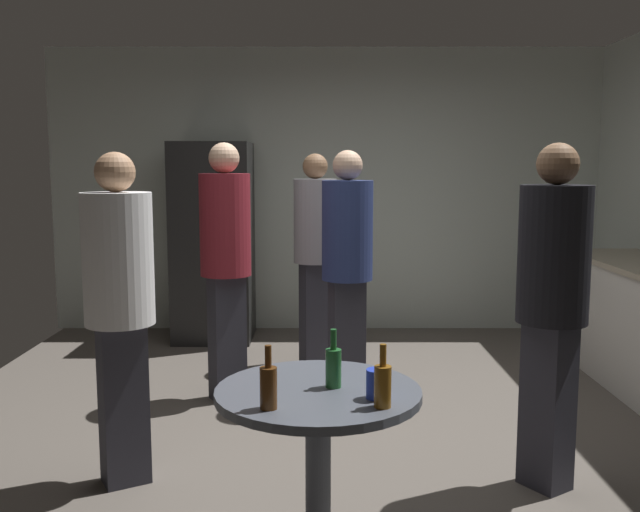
{
  "coord_description": "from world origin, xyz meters",
  "views": [
    {
      "loc": [
        -0.07,
        -4.12,
        1.59
      ],
      "look_at": [
        -0.08,
        0.39,
        1.0
      ],
      "focal_mm": 39.08,
      "sensor_mm": 36.0,
      "label": 1
    }
  ],
  "objects": [
    {
      "name": "person_in_black_shirt",
      "position": [
        1.05,
        -0.81,
        0.99
      ],
      "size": [
        0.47,
        0.47,
        1.7
      ],
      "rotation": [
        0.0,
        0.0,
        -2.56
      ],
      "color": "#2D2D38",
      "rests_on": "ground_plane"
    },
    {
      "name": "person_in_white_shirt",
      "position": [
        -1.05,
        -0.76,
        0.97
      ],
      "size": [
        0.46,
        0.46,
        1.66
      ],
      "rotation": [
        0.0,
        0.0,
        -1.06
      ],
      "color": "#2D2D38",
      "rests_on": "ground_plane"
    },
    {
      "name": "beer_bottle_green",
      "position": [
        -0.02,
        -1.5,
        0.82
      ],
      "size": [
        0.06,
        0.06,
        0.23
      ],
      "color": "#26662D",
      "rests_on": "foreground_table"
    },
    {
      "name": "beer_bottle_brown",
      "position": [
        -0.25,
        -1.74,
        0.82
      ],
      "size": [
        0.06,
        0.06,
        0.23
      ],
      "color": "#593314",
      "rests_on": "foreground_table"
    },
    {
      "name": "wall_back",
      "position": [
        0.0,
        2.63,
        1.35
      ],
      "size": [
        5.32,
        0.06,
        2.7
      ],
      "primitive_type": "cube",
      "color": "beige",
      "rests_on": "ground_plane"
    },
    {
      "name": "plastic_cup_blue",
      "position": [
        0.14,
        -1.63,
        0.79
      ],
      "size": [
        0.08,
        0.08,
        0.11
      ],
      "primitive_type": "cylinder",
      "color": "blue",
      "rests_on": "foreground_table"
    },
    {
      "name": "refrigerator",
      "position": [
        -1.05,
        2.2,
        0.9
      ],
      "size": [
        0.7,
        0.68,
        1.8
      ],
      "color": "black",
      "rests_on": "ground_plane"
    },
    {
      "name": "foreground_table",
      "position": [
        -0.08,
        -1.52,
        0.63
      ],
      "size": [
        0.8,
        0.8,
        0.73
      ],
      "color": "#4C515B",
      "rests_on": "ground_plane"
    },
    {
      "name": "person_in_navy_shirt",
      "position": [
        0.11,
        0.48,
        0.99
      ],
      "size": [
        0.42,
        0.42,
        1.69
      ],
      "rotation": [
        0.0,
        0.0,
        -1.3
      ],
      "color": "#2D2D38",
      "rests_on": "ground_plane"
    },
    {
      "name": "beer_bottle_amber",
      "position": [
        0.15,
        -1.73,
        0.82
      ],
      "size": [
        0.06,
        0.06,
        0.23
      ],
      "color": "#8C5919",
      "rests_on": "foreground_table"
    },
    {
      "name": "ground_plane",
      "position": [
        0.0,
        0.0,
        -0.05
      ],
      "size": [
        5.2,
        5.2,
        0.1
      ],
      "primitive_type": "cube",
      "color": "#5B544C"
    },
    {
      "name": "person_in_maroon_shirt",
      "position": [
        -0.7,
        0.51,
        1.02
      ],
      "size": [
        0.46,
        0.46,
        1.74
      ],
      "rotation": [
        0.0,
        0.0,
        -1.05
      ],
      "color": "#2D2D38",
      "rests_on": "ground_plane"
    },
    {
      "name": "person_in_gray_shirt",
      "position": [
        -0.11,
        1.35,
        0.99
      ],
      "size": [
        0.44,
        0.44,
        1.69
      ],
      "rotation": [
        0.0,
        0.0,
        -1.2
      ],
      "color": "#2D2D38",
      "rests_on": "ground_plane"
    }
  ]
}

